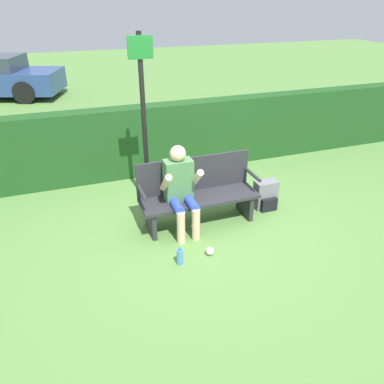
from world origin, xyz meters
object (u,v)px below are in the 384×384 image
object	(u,v)px
park_bench	(198,193)
backpack	(266,195)
person_seated	(181,187)
signpost	(144,115)
water_bottle	(180,257)

from	to	relation	value
park_bench	backpack	size ratio (longest dim) A/B	3.79
person_seated	backpack	size ratio (longest dim) A/B	2.74
signpost	park_bench	bearing A→B (deg)	-53.28
park_bench	backpack	bearing A→B (deg)	0.13
person_seated	water_bottle	distance (m)	0.97
park_bench	person_seated	world-z (taller)	person_seated
water_bottle	signpost	xyz separation A→B (m)	(0.01, 1.61, 1.33)
person_seated	water_bottle	xyz separation A→B (m)	(-0.26, -0.75, -0.56)
park_bench	person_seated	distance (m)	0.38
person_seated	backpack	bearing A→B (deg)	5.01
person_seated	water_bottle	world-z (taller)	person_seated
park_bench	person_seated	bearing A→B (deg)	-157.55
backpack	water_bottle	size ratio (longest dim) A/B	1.94
backpack	signpost	size ratio (longest dim) A/B	0.17
person_seated	backpack	xyz separation A→B (m)	(1.41, 0.12, -0.45)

